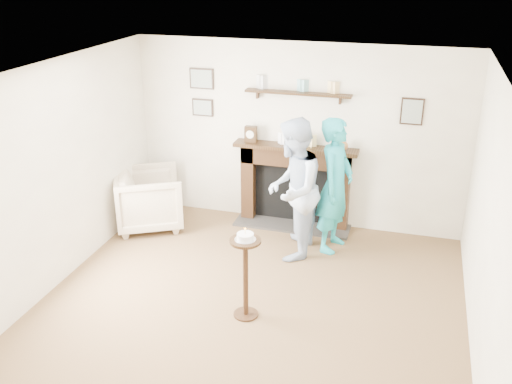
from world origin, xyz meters
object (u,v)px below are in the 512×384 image
at_px(man, 291,254).
at_px(pedestal_table, 245,263).
at_px(armchair, 151,225).
at_px(woman, 332,247).

xyz_separation_m(man, pedestal_table, (-0.16, -1.43, 0.63)).
distance_m(armchair, woman, 2.53).
height_order(armchair, pedestal_table, pedestal_table).
relative_size(armchair, man, 0.50).
relative_size(armchair, pedestal_table, 0.86).
distance_m(armchair, man, 2.08).
relative_size(man, pedestal_table, 1.72).
bearing_deg(woman, pedestal_table, 171.63).
bearing_deg(pedestal_table, man, 83.53).
height_order(armchair, woman, woman).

